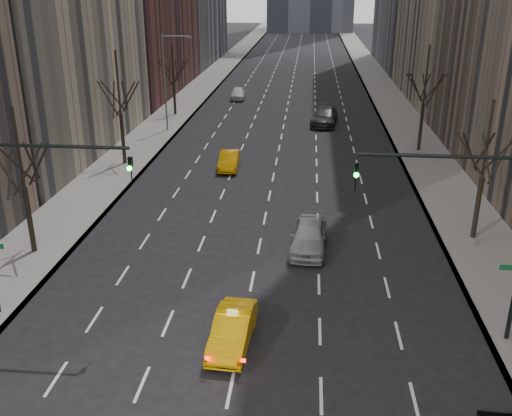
# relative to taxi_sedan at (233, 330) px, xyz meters

# --- Properties ---
(sidewalk_left) EXTENTS (4.50, 320.00, 0.15)m
(sidewalk_left) POSITION_rel_taxi_sedan_xyz_m (-11.98, 59.23, -0.60)
(sidewalk_left) COLOR slate
(sidewalk_left) RESTS_ON ground
(sidewalk_right) EXTENTS (4.50, 320.00, 0.15)m
(sidewalk_right) POSITION_rel_taxi_sedan_xyz_m (12.52, 59.23, -0.60)
(sidewalk_right) COLOR slate
(sidewalk_right) RESTS_ON ground
(tree_lw_b) EXTENTS (3.36, 3.50, 7.82)m
(tree_lw_b) POSITION_rel_taxi_sedan_xyz_m (-11.73, 7.23, 3.04)
(tree_lw_b) COLOR black
(tree_lw_b) RESTS_ON ground
(tree_lw_c) EXTENTS (3.36, 3.50, 8.74)m
(tree_lw_c) POSITION_rel_taxi_sedan_xyz_m (-11.73, 23.23, 3.36)
(tree_lw_c) COLOR black
(tree_lw_c) RESTS_ON ground
(tree_lw_d) EXTENTS (3.36, 3.50, 7.36)m
(tree_lw_d) POSITION_rel_taxi_sedan_xyz_m (-11.73, 41.23, 2.88)
(tree_lw_d) COLOR black
(tree_lw_d) RESTS_ON ground
(tree_rw_b) EXTENTS (3.36, 3.50, 7.82)m
(tree_rw_b) POSITION_rel_taxi_sedan_xyz_m (12.27, 11.23, 3.04)
(tree_rw_b) COLOR black
(tree_rw_b) RESTS_ON ground
(tree_rw_c) EXTENTS (3.36, 3.50, 8.74)m
(tree_rw_c) POSITION_rel_taxi_sedan_xyz_m (12.27, 29.23, 3.36)
(tree_rw_c) COLOR black
(tree_rw_c) RESTS_ON ground
(traffic_mast_left) EXTENTS (6.69, 0.39, 8.00)m
(traffic_mast_left) POSITION_rel_taxi_sedan_xyz_m (-8.83, 1.22, 4.81)
(traffic_mast_left) COLOR black
(traffic_mast_left) RESTS_ON ground
(traffic_mast_right) EXTENTS (6.69, 0.39, 8.00)m
(traffic_mast_right) POSITION_rel_taxi_sedan_xyz_m (9.38, 1.22, 4.81)
(traffic_mast_right) COLOR black
(traffic_mast_right) RESTS_ON ground
(streetlight_far) EXTENTS (2.83, 0.22, 9.00)m
(streetlight_far) POSITION_rel_taxi_sedan_xyz_m (-10.56, 34.23, 4.94)
(streetlight_far) COLOR slate
(streetlight_far) RESTS_ON ground
(taxi_sedan) EXTENTS (1.69, 4.20, 1.36)m
(taxi_sedan) POSITION_rel_taxi_sedan_xyz_m (0.00, 0.00, 0.00)
(taxi_sedan) COLOR #EEA805
(taxi_sedan) RESTS_ON ground
(silver_sedan_ahead) EXTENTS (2.21, 4.85, 1.61)m
(silver_sedan_ahead) POSITION_rel_taxi_sedan_xyz_m (2.99, 9.02, 0.13)
(silver_sedan_ahead) COLOR gray
(silver_sedan_ahead) RESTS_ON ground
(far_taxi) EXTENTS (1.57, 4.14, 1.35)m
(far_taxi) POSITION_rel_taxi_sedan_xyz_m (-3.28, 22.98, -0.00)
(far_taxi) COLOR orange
(far_taxi) RESTS_ON ground
(far_suv_grey) EXTENTS (3.15, 6.18, 1.72)m
(far_suv_grey) POSITION_rel_taxi_sedan_xyz_m (4.39, 38.43, 0.18)
(far_suv_grey) COLOR #2A2A2F
(far_suv_grey) RESTS_ON ground
(far_car_white) EXTENTS (1.91, 4.32, 1.45)m
(far_car_white) POSITION_rel_taxi_sedan_xyz_m (-6.01, 50.92, 0.04)
(far_car_white) COLOR silver
(far_car_white) RESTS_ON ground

